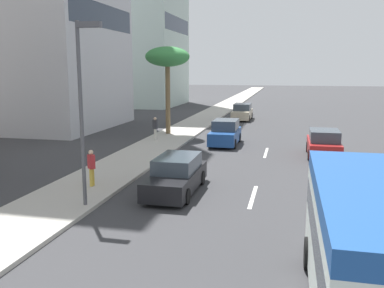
{
  "coord_description": "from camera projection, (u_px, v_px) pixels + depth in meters",
  "views": [
    {
      "loc": [
        -3.57,
        -1.31,
        5.19
      ],
      "look_at": [
        17.86,
        3.67,
        1.23
      ],
      "focal_mm": 39.31,
      "sensor_mm": 36.0,
      "label": 1
    }
  ],
  "objects": [
    {
      "name": "street_lamp",
      "position": [
        83.0,
        94.0,
        15.02
      ],
      "size": [
        0.24,
        0.97,
        6.69
      ],
      "color": "#4C4C51",
      "rests_on": "sidewalk_right"
    },
    {
      "name": "car_fifth",
      "position": [
        242.0,
        112.0,
        42.97
      ],
      "size": [
        4.48,
        1.85,
        1.65
      ],
      "rotation": [
        0.0,
        0.0,
        3.14
      ],
      "color": "beige",
      "rests_on": "ground_plane"
    },
    {
      "name": "pedestrian_near_lamp",
      "position": [
        91.0,
        166.0,
        18.15
      ],
      "size": [
        0.37,
        0.39,
        1.59
      ],
      "rotation": [
        0.0,
        0.0,
        4.06
      ],
      "color": "gold",
      "rests_on": "sidewalk_right"
    },
    {
      "name": "lane_stripe_far",
      "position": [
        266.0,
        153.0,
        26.23
      ],
      "size": [
        3.2,
        0.16,
        0.01
      ],
      "primitive_type": "cube",
      "color": "silver",
      "rests_on": "ground_plane"
    },
    {
      "name": "pedestrian_mid_block",
      "position": [
        155.0,
        127.0,
        29.91
      ],
      "size": [
        0.3,
        0.37,
        1.64
      ],
      "rotation": [
        0.0,
        0.0,
        4.43
      ],
      "color": "beige",
      "rests_on": "sidewalk_right"
    },
    {
      "name": "minibus_third",
      "position": [
        369.0,
        245.0,
        8.66
      ],
      "size": [
        6.82,
        2.37,
        2.89
      ],
      "color": "silver",
      "rests_on": "ground_plane"
    },
    {
      "name": "car_fourth",
      "position": [
        225.0,
        133.0,
        28.92
      ],
      "size": [
        4.18,
        1.83,
        1.71
      ],
      "rotation": [
        0.0,
        0.0,
        3.14
      ],
      "color": "#1E478C",
      "rests_on": "ground_plane"
    },
    {
      "name": "sidewalk_right",
      "position": [
        187.0,
        128.0,
        36.44
      ],
      "size": [
        162.0,
        3.31,
        0.15
      ],
      "primitive_type": "cube",
      "color": "#B2ADA3",
      "rests_on": "ground_plane"
    },
    {
      "name": "lane_stripe_mid",
      "position": [
        253.0,
        197.0,
        17.22
      ],
      "size": [
        3.2,
        0.16,
        0.01
      ],
      "primitive_type": "cube",
      "color": "silver",
      "rests_on": "ground_plane"
    },
    {
      "name": "car_second",
      "position": [
        324.0,
        144.0,
        24.95
      ],
      "size": [
        4.14,
        1.88,
        1.63
      ],
      "color": "#A51E1E",
      "rests_on": "ground_plane"
    },
    {
      "name": "ground_plane",
      "position": [
        272.0,
        132.0,
        34.83
      ],
      "size": [
        198.0,
        198.0,
        0.0
      ],
      "primitive_type": "plane",
      "color": "#38383A"
    },
    {
      "name": "palm_tree",
      "position": [
        167.0,
        58.0,
        32.03
      ],
      "size": [
        3.39,
        3.39,
        6.7
      ],
      "color": "brown",
      "rests_on": "sidewalk_right"
    },
    {
      "name": "car_lead",
      "position": [
        176.0,
        175.0,
        17.78
      ],
      "size": [
        4.69,
        1.81,
        1.53
      ],
      "rotation": [
        0.0,
        0.0,
        3.14
      ],
      "color": "black",
      "rests_on": "ground_plane"
    }
  ]
}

